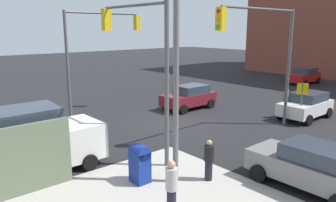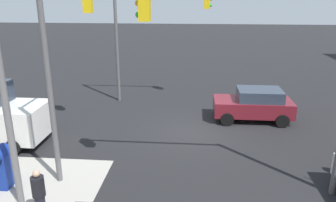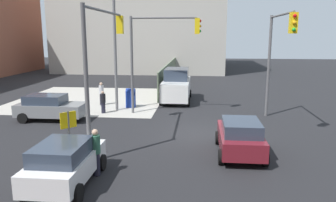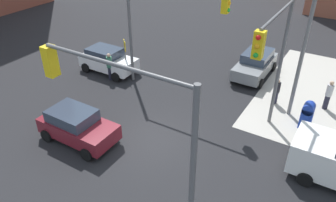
{
  "view_description": "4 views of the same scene",
  "coord_description": "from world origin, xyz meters",
  "px_view_note": "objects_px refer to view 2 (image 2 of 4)",
  "views": [
    {
      "loc": [
        12.59,
        13.96,
        5.43
      ],
      "look_at": [
        1.17,
        0.71,
        1.57
      ],
      "focal_mm": 35.0,
      "sensor_mm": 36.0,
      "label": 1
    },
    {
      "loc": [
        -0.05,
        14.0,
        6.07
      ],
      "look_at": [
        1.11,
        0.62,
        1.71
      ],
      "focal_mm": 35.0,
      "sensor_mm": 36.0,
      "label": 2
    },
    {
      "loc": [
        -17.23,
        -0.06,
        5.26
      ],
      "look_at": [
        -0.34,
        1.59,
        1.85
      ],
      "focal_mm": 35.0,
      "sensor_mm": 36.0,
      "label": 3
    },
    {
      "loc": [
        7.37,
        -10.47,
        10.13
      ],
      "look_at": [
        0.57,
        0.6,
        2.07
      ],
      "focal_mm": 35.0,
      "sensor_mm": 36.0,
      "label": 4
    }
  ],
  "objects_px": {
    "traffic_signal_nw_corner": "(268,46)",
    "traffic_signal_se_corner": "(152,22)",
    "traffic_signal_ne_corner": "(67,39)",
    "mailbox_blue": "(1,166)",
    "street_lamp_corner": "(6,47)",
    "sedan_maroon": "(254,104)",
    "pedestrian_walking_north": "(39,194)"
  },
  "relations": [
    {
      "from": "traffic_signal_nw_corner",
      "to": "traffic_signal_se_corner",
      "type": "relative_size",
      "value": 1.0
    },
    {
      "from": "traffic_signal_ne_corner",
      "to": "mailbox_blue",
      "type": "distance_m",
      "value": 4.75
    },
    {
      "from": "traffic_signal_nw_corner",
      "to": "traffic_signal_ne_corner",
      "type": "bearing_deg",
      "value": -15.03
    },
    {
      "from": "mailbox_blue",
      "to": "traffic_signal_se_corner",
      "type": "bearing_deg",
      "value": -111.61
    },
    {
      "from": "traffic_signal_ne_corner",
      "to": "street_lamp_corner",
      "type": "height_order",
      "value": "street_lamp_corner"
    },
    {
      "from": "traffic_signal_nw_corner",
      "to": "traffic_signal_ne_corner",
      "type": "distance_m",
      "value": 6.79
    },
    {
      "from": "traffic_signal_se_corner",
      "to": "sedan_maroon",
      "type": "distance_m",
      "value": 7.13
    },
    {
      "from": "street_lamp_corner",
      "to": "mailbox_blue",
      "type": "distance_m",
      "value": 4.1
    },
    {
      "from": "traffic_signal_se_corner",
      "to": "traffic_signal_ne_corner",
      "type": "relative_size",
      "value": 1.0
    },
    {
      "from": "sedan_maroon",
      "to": "pedestrian_walking_north",
      "type": "height_order",
      "value": "sedan_maroon"
    },
    {
      "from": "traffic_signal_nw_corner",
      "to": "mailbox_blue",
      "type": "distance_m",
      "value": 9.16
    },
    {
      "from": "mailbox_blue",
      "to": "sedan_maroon",
      "type": "xyz_separation_m",
      "value": [
        -9.22,
        -6.9,
        0.08
      ]
    },
    {
      "from": "street_lamp_corner",
      "to": "sedan_maroon",
      "type": "bearing_deg",
      "value": -138.1
    },
    {
      "from": "sedan_maroon",
      "to": "pedestrian_walking_north",
      "type": "bearing_deg",
      "value": 49.34
    },
    {
      "from": "traffic_signal_nw_corner",
      "to": "mailbox_blue",
      "type": "relative_size",
      "value": 4.55
    },
    {
      "from": "pedestrian_walking_north",
      "to": "mailbox_blue",
      "type": "bearing_deg",
      "value": 72.32
    },
    {
      "from": "traffic_signal_ne_corner",
      "to": "mailbox_blue",
      "type": "xyz_separation_m",
      "value": [
        1.7,
        2.26,
        -3.82
      ]
    },
    {
      "from": "mailbox_blue",
      "to": "traffic_signal_nw_corner",
      "type": "bearing_deg",
      "value": -176.54
    },
    {
      "from": "traffic_signal_nw_corner",
      "to": "street_lamp_corner",
      "type": "height_order",
      "value": "street_lamp_corner"
    },
    {
      "from": "traffic_signal_nw_corner",
      "to": "sedan_maroon",
      "type": "relative_size",
      "value": 1.69
    },
    {
      "from": "traffic_signal_nw_corner",
      "to": "traffic_signal_se_corner",
      "type": "bearing_deg",
      "value": -63.44
    },
    {
      "from": "traffic_signal_se_corner",
      "to": "traffic_signal_ne_corner",
      "type": "height_order",
      "value": "same"
    },
    {
      "from": "pedestrian_walking_north",
      "to": "street_lamp_corner",
      "type": "bearing_deg",
      "value": 61.12
    },
    {
      "from": "traffic_signal_se_corner",
      "to": "pedestrian_walking_north",
      "type": "height_order",
      "value": "traffic_signal_se_corner"
    },
    {
      "from": "traffic_signal_se_corner",
      "to": "pedestrian_walking_north",
      "type": "distance_m",
      "value": 11.78
    },
    {
      "from": "mailbox_blue",
      "to": "pedestrian_walking_north",
      "type": "height_order",
      "value": "pedestrian_walking_north"
    },
    {
      "from": "traffic_signal_nw_corner",
      "to": "pedestrian_walking_north",
      "type": "height_order",
      "value": "traffic_signal_nw_corner"
    },
    {
      "from": "street_lamp_corner",
      "to": "mailbox_blue",
      "type": "xyz_separation_m",
      "value": [
        1.04,
        -0.43,
        -3.94
      ]
    },
    {
      "from": "traffic_signal_ne_corner",
      "to": "sedan_maroon",
      "type": "height_order",
      "value": "traffic_signal_ne_corner"
    },
    {
      "from": "street_lamp_corner",
      "to": "sedan_maroon",
      "type": "relative_size",
      "value": 2.08
    },
    {
      "from": "sedan_maroon",
      "to": "street_lamp_corner",
      "type": "bearing_deg",
      "value": 41.9
    },
    {
      "from": "pedestrian_walking_north",
      "to": "traffic_signal_nw_corner",
      "type": "bearing_deg",
      "value": -53.1
    }
  ]
}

